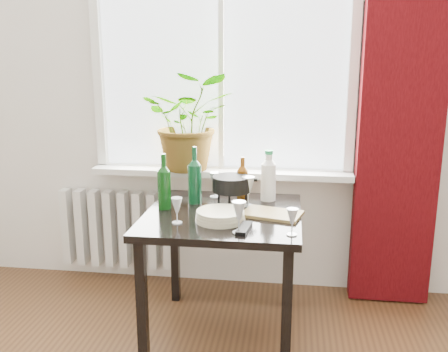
# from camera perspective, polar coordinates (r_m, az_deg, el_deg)

# --- Properties ---
(window) EXTENTS (1.72, 0.08, 1.62)m
(window) POSITION_cam_1_polar(r_m,az_deg,el_deg) (3.30, -0.24, 13.96)
(window) COLOR white
(window) RESTS_ON ground
(windowsill) EXTENTS (1.72, 0.20, 0.04)m
(windowsill) POSITION_cam_1_polar(r_m,az_deg,el_deg) (3.31, -0.40, 0.44)
(windowsill) COLOR silver
(windowsill) RESTS_ON ground
(curtain) EXTENTS (0.50, 0.12, 2.56)m
(curtain) POSITION_cam_1_polar(r_m,az_deg,el_deg) (3.24, 19.69, 7.79)
(curtain) COLOR #350407
(curtain) RESTS_ON ground
(radiator) EXTENTS (0.80, 0.10, 0.55)m
(radiator) POSITION_cam_1_polar(r_m,az_deg,el_deg) (3.65, -12.12, -5.91)
(radiator) COLOR silver
(radiator) RESTS_ON ground
(table) EXTENTS (0.85, 0.85, 0.74)m
(table) POSITION_cam_1_polar(r_m,az_deg,el_deg) (2.78, -0.12, -6.00)
(table) COLOR black
(table) RESTS_ON ground
(potted_plant) EXTENTS (0.63, 0.56, 0.64)m
(potted_plant) POSITION_cam_1_polar(r_m,az_deg,el_deg) (3.26, -3.89, 6.22)
(potted_plant) COLOR #23651B
(potted_plant) RESTS_ON windowsill
(wine_bottle_left) EXTENTS (0.08, 0.08, 0.32)m
(wine_bottle_left) POSITION_cam_1_polar(r_m,az_deg,el_deg) (2.80, -6.87, -0.58)
(wine_bottle_left) COLOR #0B3A0E
(wine_bottle_left) RESTS_ON table
(wine_bottle_right) EXTENTS (0.09, 0.09, 0.34)m
(wine_bottle_right) POSITION_cam_1_polar(r_m,az_deg,el_deg) (2.89, -3.37, 0.14)
(wine_bottle_right) COLOR #0B3C1E
(wine_bottle_right) RESTS_ON table
(bottle_amber) EXTENTS (0.07, 0.07, 0.27)m
(bottle_amber) POSITION_cam_1_polar(r_m,az_deg,el_deg) (2.94, 2.13, -0.28)
(bottle_amber) COLOR brown
(bottle_amber) RESTS_ON table
(cleaning_bottle) EXTENTS (0.10, 0.10, 0.31)m
(cleaning_bottle) POSITION_cam_1_polar(r_m,az_deg,el_deg) (2.95, 5.10, 0.12)
(cleaning_bottle) COLOR white
(cleaning_bottle) RESTS_ON table
(wineglass_front_right) EXTENTS (0.07, 0.07, 0.16)m
(wineglass_front_right) POSITION_cam_1_polar(r_m,az_deg,el_deg) (2.42, 1.71, -4.70)
(wineglass_front_right) COLOR silver
(wineglass_front_right) RESTS_ON table
(wineglass_far_right) EXTENTS (0.06, 0.06, 0.14)m
(wineglass_far_right) POSITION_cam_1_polar(r_m,az_deg,el_deg) (2.42, 7.80, -5.20)
(wineglass_far_right) COLOR silver
(wineglass_far_right) RESTS_ON table
(wineglass_back_center) EXTENTS (0.10, 0.10, 0.18)m
(wineglass_back_center) POSITION_cam_1_polar(r_m,az_deg,el_deg) (2.84, 2.78, -1.75)
(wineglass_back_center) COLOR silver
(wineglass_back_center) RESTS_ON table
(wineglass_back_left) EXTENTS (0.08, 0.08, 0.16)m
(wineglass_back_left) POSITION_cam_1_polar(r_m,az_deg,el_deg) (3.02, -1.04, -0.99)
(wineglass_back_left) COLOR silver
(wineglass_back_left) RESTS_ON table
(wineglass_front_left) EXTENTS (0.06, 0.06, 0.14)m
(wineglass_front_left) POSITION_cam_1_polar(r_m,az_deg,el_deg) (2.57, -5.40, -3.92)
(wineglass_front_left) COLOR silver
(wineglass_front_left) RESTS_ON table
(plate_stack) EXTENTS (0.34, 0.34, 0.06)m
(plate_stack) POSITION_cam_1_polar(r_m,az_deg,el_deg) (2.61, -0.42, -4.57)
(plate_stack) COLOR beige
(plate_stack) RESTS_ON table
(fondue_pot) EXTENTS (0.31, 0.29, 0.17)m
(fondue_pot) POSITION_cam_1_polar(r_m,az_deg,el_deg) (2.86, 0.86, -1.69)
(fondue_pot) COLOR black
(fondue_pot) RESTS_ON table
(tv_remote) EXTENTS (0.07, 0.18, 0.02)m
(tv_remote) POSITION_cam_1_polar(r_m,az_deg,el_deg) (2.48, 2.31, -5.97)
(tv_remote) COLOR black
(tv_remote) RESTS_ON table
(cutting_board) EXTENTS (0.35, 0.27, 0.02)m
(cutting_board) POSITION_cam_1_polar(r_m,az_deg,el_deg) (2.71, 5.52, -4.32)
(cutting_board) COLOR olive
(cutting_board) RESTS_ON table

